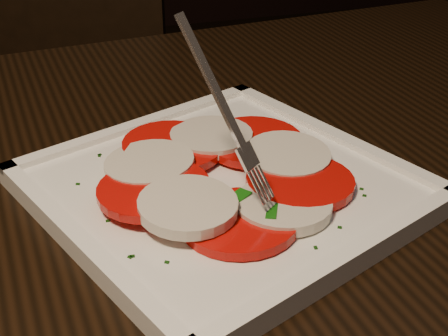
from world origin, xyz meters
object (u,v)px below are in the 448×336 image
table (224,236)px  chair (58,108)px  fork (213,106)px  plate (224,189)px

table → chair: size_ratio=1.37×
fork → table: bearing=30.1°
chair → fork: size_ratio=6.59×
chair → plate: bearing=-61.5°
plate → table: bearing=73.6°
table → fork: (-0.04, -0.10, 0.21)m
table → chair: 0.68m
table → plate: bearing=-106.4°
chair → fork: chair is taller
table → chair: (-0.15, 0.66, -0.12)m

